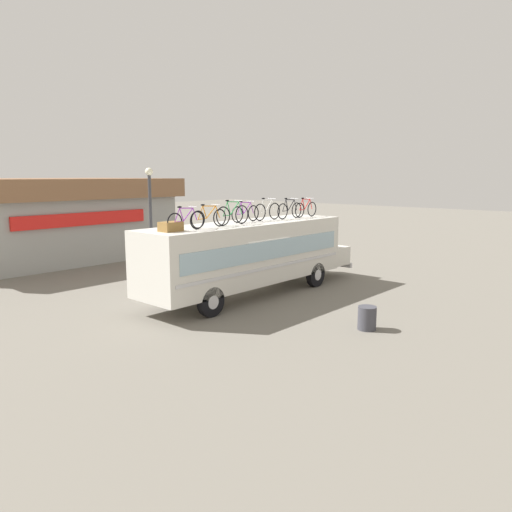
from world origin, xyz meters
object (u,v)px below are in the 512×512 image
object	(u,v)px
rooftop_bicycle_3	(233,214)
luggage_bag_1	(171,227)
rooftop_bicycle_1	(186,220)
rooftop_bicycle_5	(267,211)
trash_bin	(367,318)
rooftop_bicycle_4	(245,213)
rooftop_bicycle_7	(306,209)
bus	(251,253)
rooftop_bicycle_2	(209,218)
rooftop_bicycle_6	(290,210)
street_lamp	(151,215)

from	to	relation	value
rooftop_bicycle_3	luggage_bag_1	bearing A→B (deg)	-179.67
luggage_bag_1	rooftop_bicycle_1	distance (m)	0.59
rooftop_bicycle_5	trash_bin	world-z (taller)	rooftop_bicycle_5
rooftop_bicycle_4	rooftop_bicycle_7	xyz separation A→B (m)	(3.63, -0.44, 0.01)
rooftop_bicycle_1	rooftop_bicycle_5	world-z (taller)	rooftop_bicycle_5
bus	rooftop_bicycle_3	xyz separation A→B (m)	(-1.25, -0.17, 1.69)
rooftop_bicycle_2	trash_bin	distance (m)	6.72
rooftop_bicycle_4	luggage_bag_1	bearing A→B (deg)	-173.89
luggage_bag_1	rooftop_bicycle_3	xyz separation A→B (m)	(3.06, 0.02, 0.24)
rooftop_bicycle_7	trash_bin	size ratio (longest dim) A/B	2.13
rooftop_bicycle_4	rooftop_bicycle_6	distance (m)	2.50
bus	luggage_bag_1	distance (m)	4.55
rooftop_bicycle_4	rooftop_bicycle_6	world-z (taller)	rooftop_bicycle_6
bus	rooftop_bicycle_1	bearing A→B (deg)	-174.22
rooftop_bicycle_7	bus	bearing A→B (deg)	177.19
rooftop_bicycle_3	rooftop_bicycle_6	distance (m)	3.67
bus	rooftop_bicycle_6	bearing A→B (deg)	-3.18
bus	rooftop_bicycle_4	bearing A→B (deg)	99.44
rooftop_bicycle_4	rooftop_bicycle_7	bearing A→B (deg)	-6.98
rooftop_bicycle_2	rooftop_bicycle_7	bearing A→B (deg)	0.45
bus	street_lamp	bearing A→B (deg)	113.14
rooftop_bicycle_7	rooftop_bicycle_6	bearing A→B (deg)	177.95
rooftop_bicycle_5	rooftop_bicycle_6	distance (m)	1.26
rooftop_bicycle_5	rooftop_bicycle_4	bearing A→B (deg)	173.06
rooftop_bicycle_1	rooftop_bicycle_4	distance (m)	3.80
rooftop_bicycle_3	street_lamp	distance (m)	4.54
rooftop_bicycle_3	rooftop_bicycle_5	xyz separation A→B (m)	(2.43, 0.29, -0.01)
rooftop_bicycle_7	street_lamp	xyz separation A→B (m)	(-5.43, 4.50, -0.20)
rooftop_bicycle_3	rooftop_bicycle_4	distance (m)	1.28
rooftop_bicycle_2	rooftop_bicycle_5	size ratio (longest dim) A/B	1.03
rooftop_bicycle_4	rooftop_bicycle_7	world-z (taller)	rooftop_bicycle_7
rooftop_bicycle_5	rooftop_bicycle_6	size ratio (longest dim) A/B	0.99
rooftop_bicycle_6	rooftop_bicycle_1	bearing A→B (deg)	-177.70
rooftop_bicycle_3	rooftop_bicycle_7	world-z (taller)	rooftop_bicycle_3
trash_bin	rooftop_bicycle_6	bearing A→B (deg)	60.12
rooftop_bicycle_5	rooftop_bicycle_7	size ratio (longest dim) A/B	1.03
luggage_bag_1	rooftop_bicycle_6	world-z (taller)	rooftop_bicycle_6
rooftop_bicycle_2	street_lamp	bearing A→B (deg)	81.16
rooftop_bicycle_2	rooftop_bicycle_6	distance (m)	4.97
rooftop_bicycle_3	street_lamp	size ratio (longest dim) A/B	0.34
bus	rooftop_bicycle_1	xyz separation A→B (m)	(-3.79, -0.38, 1.64)
rooftop_bicycle_1	rooftop_bicycle_7	size ratio (longest dim) A/B	1.01
rooftop_bicycle_2	trash_bin	xyz separation A→B (m)	(1.61, -5.76, -3.06)
trash_bin	luggage_bag_1	bearing A→B (deg)	120.18
rooftop_bicycle_1	rooftop_bicycle_2	xyz separation A→B (m)	(1.23, 0.16, 0.00)
bus	rooftop_bicycle_7	distance (m)	3.95
rooftop_bicycle_1	rooftop_bicycle_2	world-z (taller)	rooftop_bicycle_2
rooftop_bicycle_4	rooftop_bicycle_1	bearing A→B (deg)	-170.13
trash_bin	street_lamp	world-z (taller)	street_lamp
rooftop_bicycle_2	rooftop_bicycle_7	size ratio (longest dim) A/B	1.06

